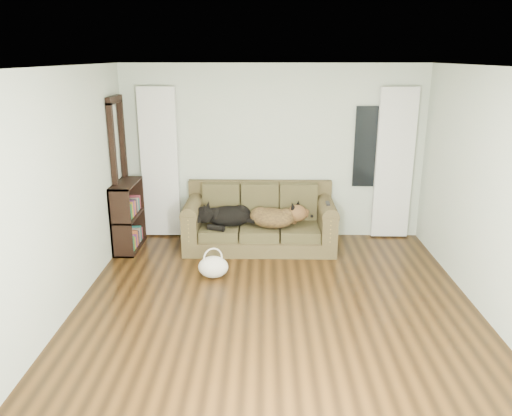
{
  "coord_description": "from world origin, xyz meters",
  "views": [
    {
      "loc": [
        -0.13,
        -4.89,
        2.71
      ],
      "look_at": [
        -0.24,
        1.6,
        0.71
      ],
      "focal_mm": 35.0,
      "sensor_mm": 36.0,
      "label": 1
    }
  ],
  "objects_px": {
    "dog_black_lab": "(226,217)",
    "bookshelf": "(128,215)",
    "tote_bag": "(213,265)",
    "sofa": "(260,218)",
    "dog_shepherd": "(275,217)"
  },
  "relations": [
    {
      "from": "dog_shepherd",
      "to": "sofa",
      "type": "bearing_deg",
      "value": -6.4
    },
    {
      "from": "dog_shepherd",
      "to": "tote_bag",
      "type": "xyz_separation_m",
      "value": [
        -0.79,
        -0.96,
        -0.33
      ]
    },
    {
      "from": "tote_bag",
      "to": "bookshelf",
      "type": "relative_size",
      "value": 0.39
    },
    {
      "from": "tote_bag",
      "to": "bookshelf",
      "type": "bearing_deg",
      "value": 143.18
    },
    {
      "from": "dog_shepherd",
      "to": "tote_bag",
      "type": "height_order",
      "value": "dog_shepherd"
    },
    {
      "from": "dog_black_lab",
      "to": "bookshelf",
      "type": "xyz_separation_m",
      "value": [
        -1.41,
        -0.03,
        0.02
      ]
    },
    {
      "from": "dog_shepherd",
      "to": "bookshelf",
      "type": "xyz_separation_m",
      "value": [
        -2.11,
        0.02,
        0.01
      ]
    },
    {
      "from": "sofa",
      "to": "dog_black_lab",
      "type": "bearing_deg",
      "value": -174.1
    },
    {
      "from": "sofa",
      "to": "dog_shepherd",
      "type": "height_order",
      "value": "sofa"
    },
    {
      "from": "tote_bag",
      "to": "bookshelf",
      "type": "xyz_separation_m",
      "value": [
        -1.32,
        0.99,
        0.34
      ]
    },
    {
      "from": "dog_black_lab",
      "to": "bookshelf",
      "type": "distance_m",
      "value": 1.41
    },
    {
      "from": "dog_black_lab",
      "to": "dog_shepherd",
      "type": "bearing_deg",
      "value": -8.31
    },
    {
      "from": "bookshelf",
      "to": "tote_bag",
      "type": "bearing_deg",
      "value": -36.07
    },
    {
      "from": "sofa",
      "to": "dog_black_lab",
      "type": "height_order",
      "value": "sofa"
    },
    {
      "from": "dog_black_lab",
      "to": "bookshelf",
      "type": "relative_size",
      "value": 0.68
    }
  ]
}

